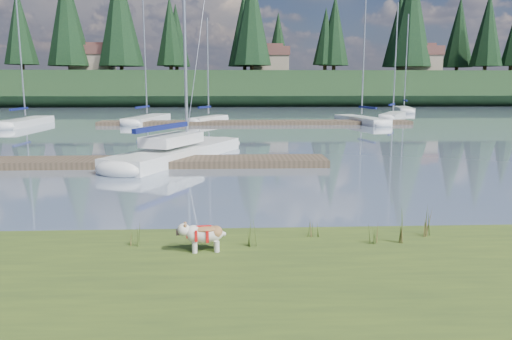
{
  "coord_description": "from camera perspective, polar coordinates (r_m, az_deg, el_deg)",
  "views": [
    {
      "loc": [
        0.09,
        -11.75,
        3.39
      ],
      "look_at": [
        0.61,
        -0.5,
        1.43
      ],
      "focal_mm": 35.0,
      "sensor_mm": 36.0,
      "label": 1
    }
  ],
  "objects": [
    {
      "name": "sailboat_bg_5",
      "position": [
        63.67,
        16.46,
        6.71
      ],
      "size": [
        3.17,
        8.2,
        11.49
      ],
      "rotation": [
        0.0,
        0.0,
        1.37
      ],
      "color": "white",
      "rests_on": "ground"
    },
    {
      "name": "weed_1",
      "position": [
        10.16,
        6.49,
        -6.45
      ],
      "size": [
        0.17,
        0.14,
        0.46
      ],
      "color": "#475B23",
      "rests_on": "bank"
    },
    {
      "name": "sailboat_bg_2",
      "position": [
        44.0,
        -5.11,
        5.86
      ],
      "size": [
        3.58,
        5.67,
        8.92
      ],
      "rotation": [
        0.0,
        0.0,
        1.11
      ],
      "color": "white",
      "rests_on": "ground"
    },
    {
      "name": "sailboat_bg_1",
      "position": [
        45.71,
        -11.99,
        5.82
      ],
      "size": [
        3.31,
        8.97,
        13.03
      ],
      "rotation": [
        0.0,
        0.0,
        1.39
      ],
      "color": "white",
      "rests_on": "ground"
    },
    {
      "name": "weed_3",
      "position": [
        9.79,
        -13.55,
        -7.25
      ],
      "size": [
        0.17,
        0.14,
        0.48
      ],
      "color": "#475B23",
      "rests_on": "bank"
    },
    {
      "name": "house_1",
      "position": [
        83.05,
        1.5,
        12.58
      ],
      "size": [
        6.3,
        5.3,
        4.65
      ],
      "color": "gray",
      "rests_on": "ridge"
    },
    {
      "name": "mud_lip",
      "position": [
        10.68,
        -3.01,
        -8.25
      ],
      "size": [
        60.0,
        0.5,
        0.14
      ],
      "primitive_type": "cube",
      "color": "#33281C",
      "rests_on": "ground"
    },
    {
      "name": "sailboat_bg_4",
      "position": [
        51.23,
        15.5,
        6.09
      ],
      "size": [
        4.7,
        7.25,
        10.99
      ],
      "rotation": [
        0.0,
        0.0,
        1.09
      ],
      "color": "white",
      "rests_on": "ground"
    },
    {
      "name": "weed_0",
      "position": [
        9.43,
        -0.65,
        -7.5
      ],
      "size": [
        0.17,
        0.14,
        0.53
      ],
      "color": "#475B23",
      "rests_on": "bank"
    },
    {
      "name": "weed_5",
      "position": [
        10.65,
        18.99,
        -5.56
      ],
      "size": [
        0.17,
        0.14,
        0.72
      ],
      "color": "#475B23",
      "rests_on": "bank"
    },
    {
      "name": "conifer_4",
      "position": [
        78.4,
        -0.49,
        16.98
      ],
      "size": [
        6.16,
        6.16,
        15.1
      ],
      "color": "#382619",
      "rests_on": "ridge"
    },
    {
      "name": "weed_2",
      "position": [
        10.0,
        15.88,
        -6.48
      ],
      "size": [
        0.17,
        0.14,
        0.68
      ],
      "color": "#475B23",
      "rests_on": "bank"
    },
    {
      "name": "dock_near",
      "position": [
        21.39,
        -13.61,
        0.89
      ],
      "size": [
        16.0,
        2.0,
        0.3
      ],
      "primitive_type": "cube",
      "color": "#4C3D2C",
      "rests_on": "ground"
    },
    {
      "name": "conifer_5",
      "position": [
        83.43,
        7.96,
        14.9
      ],
      "size": [
        3.96,
        3.96,
        10.35
      ],
      "color": "#382619",
      "rests_on": "ridge"
    },
    {
      "name": "sailboat_bg_3",
      "position": [
        44.57,
        11.53,
        5.73
      ],
      "size": [
        3.47,
        8.41,
        12.11
      ],
      "rotation": [
        0.0,
        0.0,
        1.8
      ],
      "color": "white",
      "rests_on": "ground"
    },
    {
      "name": "house_0",
      "position": [
        84.77,
        -18.13,
        12.05
      ],
      "size": [
        6.3,
        5.3,
        4.65
      ],
      "color": "gray",
      "rests_on": "ridge"
    },
    {
      "name": "bulldog",
      "position": [
        9.25,
        -5.98,
        -7.21
      ],
      "size": [
        0.89,
        0.42,
        0.53
      ],
      "rotation": [
        0.0,
        0.0,
        3.24
      ],
      "color": "silver",
      "rests_on": "bank"
    },
    {
      "name": "dock_far",
      "position": [
        41.92,
        -0.0,
        5.44
      ],
      "size": [
        26.0,
        2.2,
        0.3
      ],
      "primitive_type": "cube",
      "color": "#4C3D2C",
      "rests_on": "ground"
    },
    {
      "name": "sailboat_bg_0",
      "position": [
        45.55,
        -24.43,
        5.13
      ],
      "size": [
        1.95,
        8.62,
        12.36
      ],
      "rotation": [
        0.0,
        0.0,
        1.54
      ],
      "color": "white",
      "rests_on": "ground"
    },
    {
      "name": "conifer_3",
      "position": [
        84.76,
        -9.8,
        15.38
      ],
      "size": [
        4.84,
        4.84,
        12.25
      ],
      "color": "#382619",
      "rests_on": "ridge"
    },
    {
      "name": "conifer_6",
      "position": [
        85.15,
        17.28,
        16.6
      ],
      "size": [
        7.04,
        7.04,
        17.0
      ],
      "color": "#382619",
      "rests_on": "ridge"
    },
    {
      "name": "sailboat_main",
      "position": [
        23.4,
        -7.93,
        2.49
      ],
      "size": [
        5.96,
        9.97,
        14.33
      ],
      "rotation": [
        0.0,
        0.0,
        1.14
      ],
      "color": "white",
      "rests_on": "ground"
    },
    {
      "name": "house_2",
      "position": [
        86.2,
        18.1,
        12.01
      ],
      "size": [
        6.3,
        5.3,
        4.65
      ],
      "color": "gray",
      "rests_on": "ridge"
    },
    {
      "name": "ground",
      "position": [
        41.88,
        -2.75,
        5.22
      ],
      "size": [
        200.0,
        200.0,
        0.0
      ],
      "primitive_type": "plane",
      "color": "gray",
      "rests_on": "ground"
    },
    {
      "name": "conifer_7",
      "position": [
        93.17,
        24.96,
        14.4
      ],
      "size": [
        5.28,
        5.28,
        13.2
      ],
      "color": "#382619",
      "rests_on": "ridge"
    },
    {
      "name": "weed_4",
      "position": [
        9.93,
        13.19,
        -7.16
      ],
      "size": [
        0.17,
        0.14,
        0.42
      ],
      "color": "#475B23",
      "rests_on": "bank"
    },
    {
      "name": "conifer_2",
      "position": [
        84.22,
        -20.79,
        16.18
      ],
      "size": [
        6.6,
        6.6,
        16.05
      ],
      "color": "#382619",
      "rests_on": "ridge"
    },
    {
      "name": "ridge",
      "position": [
        84.75,
        -2.72,
        9.26
      ],
      "size": [
        200.0,
        20.0,
        5.0
      ],
      "primitive_type": "cube",
      "color": "black",
      "rests_on": "ground"
    }
  ]
}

